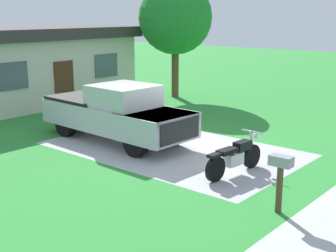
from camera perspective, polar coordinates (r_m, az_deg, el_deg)
ground_plane at (r=14.57m, az=0.55°, el=-2.83°), size 80.00×80.00×0.00m
driveway_pad at (r=14.57m, az=0.55°, el=-2.82°), size 4.77×7.74×0.01m
motorcycle at (r=12.33m, az=8.19°, el=-3.77°), size 2.21×0.70×1.09m
pickup_truck at (r=15.48m, az=-6.52°, el=1.71°), size 2.21×5.70×1.90m
mailbox at (r=10.02m, az=13.63°, el=-5.11°), size 0.26×0.48×1.26m
shade_tree at (r=23.34m, az=0.91°, el=13.13°), size 3.61×3.61×5.74m
neighbor_house at (r=23.08m, az=-16.53°, el=7.27°), size 9.60×5.60×3.50m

